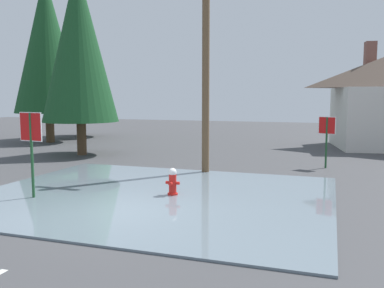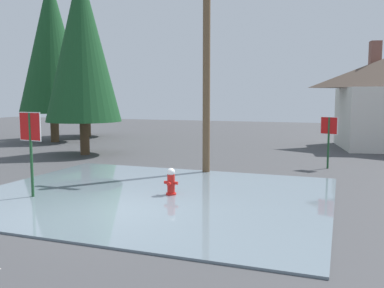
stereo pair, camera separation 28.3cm
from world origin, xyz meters
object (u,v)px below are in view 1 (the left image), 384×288
stop_sign_near (31,137)px  pine_tree_tall_left (80,49)px  pine_tree_mid_left (47,44)px  pine_tree_short_left (79,44)px  fire_hydrant (173,183)px  utility_pole (206,57)px  stop_sign_far (327,132)px

stop_sign_near → pine_tree_tall_left: size_ratio=0.23×
pine_tree_mid_left → pine_tree_short_left: pine_tree_mid_left is taller
pine_tree_short_left → fire_hydrant: bearing=-41.8°
fire_hydrant → utility_pole: utility_pole is taller
fire_hydrant → pine_tree_tall_left: pine_tree_tall_left is taller
fire_hydrant → stop_sign_near: bearing=-156.5°
stop_sign_far → pine_tree_short_left: size_ratio=0.23×
utility_pole → pine_tree_short_left: pine_tree_short_left is taller
fire_hydrant → utility_pole: (-0.19, 3.95, 3.98)m
stop_sign_far → pine_tree_mid_left: 18.33m
pine_tree_tall_left → pine_tree_short_left: size_ratio=1.15×
stop_sign_near → fire_hydrant: bearing=23.5°
pine_tree_tall_left → pine_tree_mid_left: size_ratio=1.02×
pine_tree_tall_left → pine_tree_mid_left: bearing=-87.0°
pine_tree_mid_left → stop_sign_far: bearing=-15.2°
stop_sign_near → pine_tree_mid_left: pine_tree_mid_left is taller
stop_sign_far → pine_tree_mid_left: bearing=164.8°
pine_tree_tall_left → pine_tree_short_left: (5.53, -8.41, -0.85)m
stop_sign_far → utility_pole: bearing=-148.8°
stop_sign_far → pine_tree_tall_left: bearing=153.6°
stop_sign_near → utility_pole: bearing=57.9°
fire_hydrant → pine_tree_mid_left: bearing=138.9°
utility_pole → pine_tree_mid_left: 14.76m
stop_sign_near → pine_tree_short_left: (-3.92, 8.37, 3.72)m
pine_tree_tall_left → pine_tree_mid_left: 3.97m
fire_hydrant → utility_pole: size_ratio=0.10×
utility_pole → stop_sign_far: size_ratio=3.99×
utility_pole → pine_tree_tall_left: size_ratio=0.78×
stop_sign_far → pine_tree_short_left: (-11.77, 0.18, 4.01)m
fire_hydrant → stop_sign_far: stop_sign_far is taller
pine_tree_tall_left → pine_tree_mid_left: pine_tree_tall_left is taller
utility_pole → stop_sign_near: bearing=-122.1°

